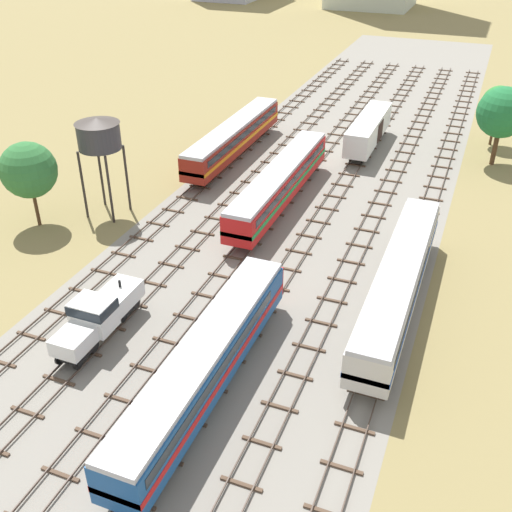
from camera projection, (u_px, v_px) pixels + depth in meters
The scene contains 18 objects.
ground_plane at pixel (297, 216), 58.28m from camera, with size 480.00×480.00×0.00m, color olive.
ballast_bed at pixel (297, 216), 58.28m from camera, with size 27.27×176.00×0.01m, color gray.
track_far_left at pixel (194, 192), 62.66m from camera, with size 2.40×126.00×0.29m.
track_left at pixel (235, 199), 61.20m from camera, with size 2.40×126.00×0.29m.
track_centre_left at pixel (278, 207), 59.74m from camera, with size 2.40×126.00×0.29m.
track_centre at pixel (323, 214), 58.28m from camera, with size 2.40×126.00×0.29m.
track_centre_right at pixel (370, 223), 56.81m from camera, with size 2.40×126.00×0.29m.
track_right at pixel (420, 231), 55.35m from camera, with size 2.40×126.00×0.29m.
diesel_railcar_centre_nearest at pixel (205, 362), 36.31m from camera, with size 2.96×20.50×3.80m.
shunter_loco_left_near at pixel (98, 314), 41.37m from camera, with size 2.74×8.46×3.10m.
passenger_coach_right_mid at pixel (399, 279), 43.98m from camera, with size 2.96×22.00×3.80m.
passenger_coach_centre_left_midfar at pixel (280, 181), 58.92m from camera, with size 2.96×22.00×3.80m.
passenger_coach_far_left_far at pixel (234, 136), 69.93m from camera, with size 2.96×22.00×3.80m.
freight_boxcar_centre_farther at pixel (369, 129), 72.51m from camera, with size 2.87×14.00×3.60m.
water_tower at pixel (99, 135), 54.70m from camera, with size 4.13×4.13×9.59m.
lineside_tree_0 at pixel (503, 113), 66.32m from camera, with size 5.60×5.60×8.89m.
lineside_tree_1 at pixel (499, 103), 72.15m from camera, with size 3.98×3.98×7.27m.
lineside_tree_2 at pixel (28, 170), 53.93m from camera, with size 5.10×5.10×8.09m.
Camera 1 is at (15.39, 6.31, 26.85)m, focal length 42.22 mm.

